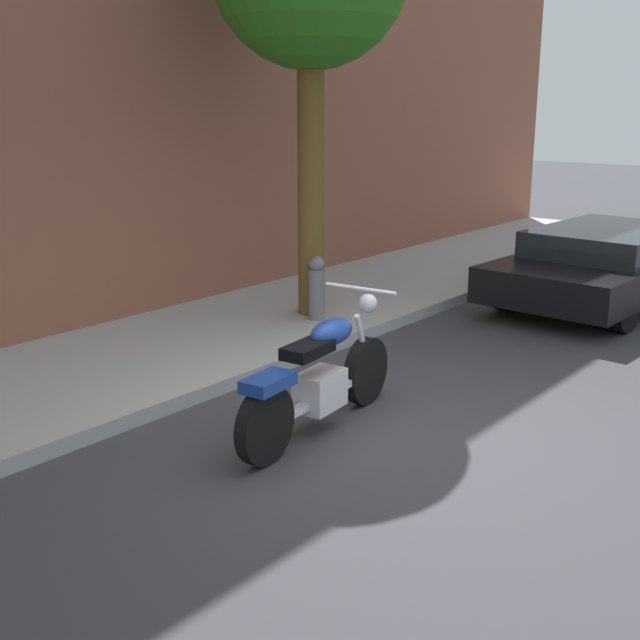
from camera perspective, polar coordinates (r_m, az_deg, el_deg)
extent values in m
plane|color=#38383D|center=(6.92, 4.62, -7.89)|extent=(60.00, 60.00, 0.00)
cube|color=#A0A0A0|center=(8.83, -11.66, -2.49)|extent=(23.70, 2.57, 0.14)
cylinder|color=black|center=(7.45, 3.21, -3.57)|extent=(0.63, 0.18, 0.62)
cylinder|color=black|center=(6.25, -3.86, -7.36)|extent=(0.63, 0.18, 0.62)
cube|color=silver|center=(6.82, 0.00, -4.91)|extent=(0.47, 0.33, 0.32)
cube|color=silver|center=(6.84, 0.00, -5.46)|extent=(1.38, 0.23, 0.06)
ellipsoid|color=navy|center=(6.82, 0.82, -0.84)|extent=(0.54, 0.31, 0.22)
cube|color=black|center=(6.55, -0.86, -2.07)|extent=(0.50, 0.29, 0.10)
cube|color=navy|center=(6.17, -3.63, -4.37)|extent=(0.46, 0.29, 0.10)
cylinder|color=silver|center=(7.32, 3.01, -1.62)|extent=(0.27, 0.08, 0.58)
cylinder|color=silver|center=(7.14, 2.83, 2.19)|extent=(0.11, 0.70, 0.04)
sphere|color=silver|center=(7.29, 3.36, 1.18)|extent=(0.17, 0.17, 0.17)
cylinder|color=silver|center=(6.75, -2.31, -6.07)|extent=(0.81, 0.18, 0.09)
cylinder|color=black|center=(13.48, 18.86, 4.19)|extent=(0.65, 0.25, 0.64)
cylinder|color=black|center=(10.98, 13.06, 2.25)|extent=(0.65, 0.25, 0.64)
cylinder|color=black|center=(10.37, 20.39, 0.93)|extent=(0.65, 0.25, 0.64)
cube|color=black|center=(11.89, 19.59, 3.46)|extent=(4.47, 1.99, 0.45)
cube|color=#1E2328|center=(11.74, 19.56, 5.13)|extent=(2.35, 1.68, 0.40)
cylinder|color=brown|center=(9.83, -0.64, 9.68)|extent=(0.32, 0.32, 3.52)
cylinder|color=slate|center=(9.78, -0.24, 1.41)|extent=(0.20, 0.20, 0.75)
sphere|color=slate|center=(9.69, -0.24, 3.91)|extent=(0.19, 0.19, 0.19)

